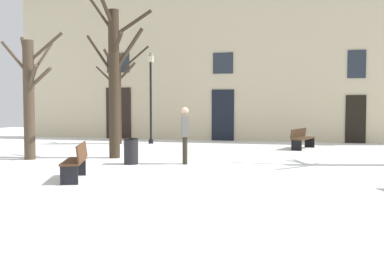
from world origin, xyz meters
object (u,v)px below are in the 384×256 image
(tree_near_facade, at_px, (114,75))
(bench_back_to_back_left, at_px, (76,161))
(person_crossing_plaza, at_px, (185,132))
(litter_bin, at_px, (131,151))
(tree_center, at_px, (30,94))
(tree_left_of_center, at_px, (118,96))
(streetlamp, at_px, (151,89))
(bench_near_lamp, at_px, (302,138))

(tree_near_facade, xyz_separation_m, bench_back_to_back_left, (0.87, -4.49, -2.41))
(tree_near_facade, distance_m, person_crossing_plaza, 3.48)
(tree_near_facade, distance_m, litter_bin, 3.07)
(tree_center, relative_size, tree_near_facade, 0.75)
(tree_near_facade, relative_size, tree_left_of_center, 1.27)
(tree_left_of_center, relative_size, streetlamp, 1.07)
(tree_center, distance_m, tree_near_facade, 2.90)
(tree_left_of_center, bearing_deg, tree_near_facade, -68.54)
(tree_near_facade, bearing_deg, litter_bin, -51.33)
(bench_near_lamp, bearing_deg, tree_near_facade, 145.84)
(tree_center, height_order, litter_bin, tree_center)
(litter_bin, bearing_deg, streetlamp, 103.80)
(tree_near_facade, bearing_deg, tree_left_of_center, 111.46)
(tree_center, height_order, bench_near_lamp, tree_center)
(tree_center, distance_m, bench_back_to_back_left, 5.18)
(bench_back_to_back_left, xyz_separation_m, person_crossing_plaza, (1.90, 3.50, 0.53))
(bench_near_lamp, height_order, person_crossing_plaza, person_crossing_plaza)
(tree_near_facade, bearing_deg, bench_near_lamp, 36.55)
(tree_center, relative_size, tree_left_of_center, 0.95)
(bench_back_to_back_left, xyz_separation_m, bench_near_lamp, (5.45, 9.17, -0.03))
(tree_center, xyz_separation_m, tree_left_of_center, (0.63, 6.12, 0.03))
(bench_near_lamp, bearing_deg, bench_back_to_back_left, 168.55)
(bench_near_lamp, xyz_separation_m, person_crossing_plaza, (-3.56, -5.67, 0.56))
(tree_center, xyz_separation_m, person_crossing_plaza, (5.37, 0.10, -1.22))
(tree_left_of_center, distance_m, streetlamp, 1.54)
(bench_back_to_back_left, bearing_deg, tree_near_facade, 171.65)
(tree_left_of_center, height_order, bench_back_to_back_left, tree_left_of_center)
(tree_center, distance_m, tree_left_of_center, 6.15)
(tree_near_facade, bearing_deg, bench_back_to_back_left, -79.03)
(tree_center, relative_size, streetlamp, 1.01)
(litter_bin, bearing_deg, tree_left_of_center, 115.78)
(tree_left_of_center, xyz_separation_m, person_crossing_plaza, (4.75, -6.03, -1.25))
(litter_bin, xyz_separation_m, bench_near_lamp, (5.18, 6.12, 0.03))
(bench_back_to_back_left, distance_m, person_crossing_plaza, 4.02)
(tree_near_facade, bearing_deg, person_crossing_plaza, -19.55)
(streetlamp, xyz_separation_m, bench_back_to_back_left, (1.45, -10.06, -2.10))
(tree_center, xyz_separation_m, bench_near_lamp, (8.93, 5.76, -1.78))
(litter_bin, bearing_deg, tree_near_facade, 128.67)
(litter_bin, relative_size, person_crossing_plaza, 0.45)
(streetlamp, bearing_deg, bench_near_lamp, -7.32)
(litter_bin, distance_m, person_crossing_plaza, 1.78)
(bench_back_to_back_left, bearing_deg, bench_near_lamp, 129.94)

